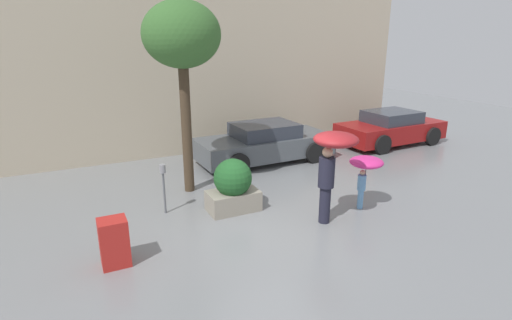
% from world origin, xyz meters
% --- Properties ---
extents(ground_plane, '(40.00, 40.00, 0.00)m').
position_xyz_m(ground_plane, '(0.00, 0.00, 0.00)').
color(ground_plane, slate).
extents(building_facade, '(18.00, 0.30, 6.00)m').
position_xyz_m(building_facade, '(0.00, 6.50, 3.00)').
color(building_facade, '#B7A88E').
rests_on(building_facade, ground).
extents(planter_box, '(1.21, 0.91, 1.28)m').
position_xyz_m(planter_box, '(-0.28, 1.22, 0.62)').
color(planter_box, gray).
rests_on(planter_box, ground).
extents(person_adult, '(0.96, 0.96, 2.09)m').
position_xyz_m(person_adult, '(1.38, -0.35, 1.60)').
color(person_adult, '#1E1E2D').
rests_on(person_adult, ground).
extents(person_child, '(0.79, 0.79, 1.29)m').
position_xyz_m(person_child, '(2.61, -0.04, 1.08)').
color(person_child, '#669ED1').
rests_on(person_child, ground).
extents(parked_car_near, '(4.53, 2.13, 1.29)m').
position_xyz_m(parked_car_near, '(2.19, 4.41, 0.61)').
color(parked_car_near, '#4C5156').
rests_on(parked_car_near, ground).
extents(parked_car_far, '(4.22, 2.13, 1.29)m').
position_xyz_m(parked_car_far, '(7.59, 4.28, 0.61)').
color(parked_car_far, maroon).
rests_on(parked_car_far, ground).
extents(street_tree, '(1.92, 1.92, 4.87)m').
position_xyz_m(street_tree, '(-0.85, 2.93, 3.97)').
color(street_tree, '#423323').
rests_on(street_tree, ground).
extents(parking_meter, '(0.14, 0.14, 1.21)m').
position_xyz_m(parking_meter, '(-1.79, 1.78, 0.87)').
color(parking_meter, '#595B60').
rests_on(parking_meter, ground).
extents(newspaper_box, '(0.50, 0.44, 0.90)m').
position_xyz_m(newspaper_box, '(-3.15, -0.05, 0.45)').
color(newspaper_box, '#B2231E').
rests_on(newspaper_box, ground).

